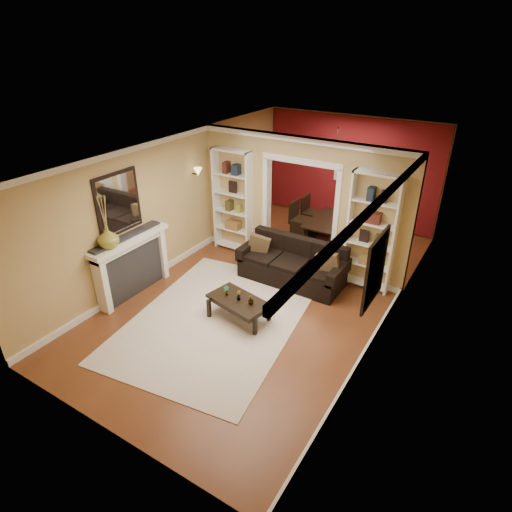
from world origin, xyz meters
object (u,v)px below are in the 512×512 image
Objects in this scene: sofa at (292,263)px; bookshelf_right at (372,233)px; coffee_table at (239,309)px; bookshelf_left at (233,202)px; fireplace at (133,266)px; dining_table at (329,230)px.

bookshelf_right reaches higher than sofa.
coffee_table is 0.46× the size of bookshelf_left.
coffee_table is (-0.18, -1.63, -0.21)m from sofa.
fireplace is at bearing -139.94° from sofa.
fireplace is at bearing -145.20° from bookshelf_right.
fireplace reaches higher than dining_table.
coffee_table is 3.80m from dining_table.
sofa is 0.92× the size of bookshelf_left.
bookshelf_left is at bearing 133.78° from dining_table.
bookshelf_left is 2.46m from dining_table.
coffee_table is 0.46× the size of bookshelf_right.
coffee_table is 0.72× the size of dining_table.
dining_table is at bearing 93.16° from sofa.
dining_table reaches higher than coffee_table.
sofa is 2.00× the size of coffee_table.
bookshelf_right is 1.35× the size of fireplace.
fireplace is (-3.64, -2.53, -0.57)m from bookshelf_right.
bookshelf_right reaches higher than dining_table.
bookshelf_right is 2.32m from dining_table.
bookshelf_right is at bearing 67.61° from coffee_table.
dining_table is (2.20, 4.12, -0.32)m from fireplace.
sofa is 1.65m from coffee_table.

